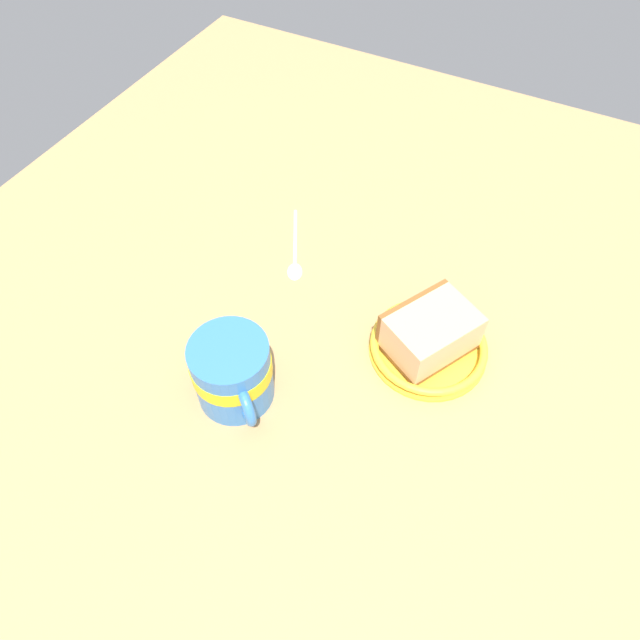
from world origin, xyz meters
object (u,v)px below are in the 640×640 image
Objects in this scene: small_plate at (428,347)px; cake_slice at (430,332)px; teaspoon at (295,257)px; tea_mug at (232,371)px.

small_plate is 1.14× the size of cake_slice.
small_plate is at bearing 164.55° from teaspoon.
cake_slice is at bearing -137.36° from tea_mug.
cake_slice is 1.23× the size of tea_mug.
teaspoon is at bearing -15.28° from cake_slice.
cake_slice is at bearing -28.64° from small_plate.
cake_slice reaches higher than small_plate.
tea_mug is (16.57, 15.26, 1.02)cm from cake_slice.
small_plate is 1.13× the size of teaspoon.
tea_mug is at bearing 42.64° from cake_slice.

